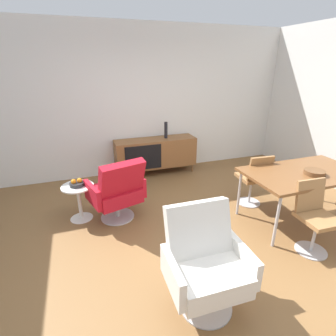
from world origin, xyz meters
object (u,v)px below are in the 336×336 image
(sideboard, at_px, (156,153))
(wooden_bowl_on_table, at_px, (315,172))
(dining_table, at_px, (304,175))
(vase_cobalt, at_px, (166,130))
(fruit_bowl, at_px, (77,183))
(dining_chair_front_left, at_px, (315,215))
(armchair_black_shell, at_px, (205,261))
(side_table_round, at_px, (79,198))
(lounge_chair_red, at_px, (117,190))
(dining_chair_back_left, at_px, (254,178))

(sideboard, distance_m, wooden_bowl_on_table, 2.84)
(dining_table, relative_size, wooden_bowl_on_table, 6.15)
(vase_cobalt, height_order, fruit_bowl, vase_cobalt)
(dining_chair_front_left, height_order, fruit_bowl, dining_chair_front_left)
(sideboard, xyz_separation_m, armchair_black_shell, (-0.48, -3.13, 0.03))
(side_table_round, bearing_deg, wooden_bowl_on_table, -21.27)
(wooden_bowl_on_table, bearing_deg, dining_table, 109.99)
(vase_cobalt, bearing_deg, dining_chair_front_left, -73.61)
(sideboard, height_order, dining_table, dining_table)
(dining_table, bearing_deg, wooden_bowl_on_table, -70.01)
(dining_chair_front_left, height_order, armchair_black_shell, armchair_black_shell)
(wooden_bowl_on_table, height_order, lounge_chair_red, lounge_chair_red)
(dining_chair_back_left, relative_size, armchair_black_shell, 0.90)
(sideboard, height_order, armchair_black_shell, armchair_black_shell)
(wooden_bowl_on_table, distance_m, armchair_black_shell, 2.08)
(vase_cobalt, height_order, dining_chair_back_left, vase_cobalt)
(dining_table, bearing_deg, fruit_bowl, 160.44)
(vase_cobalt, height_order, side_table_round, vase_cobalt)
(wooden_bowl_on_table, bearing_deg, dining_chair_back_left, 120.42)
(dining_table, relative_size, dining_chair_front_left, 1.87)
(dining_chair_back_left, bearing_deg, lounge_chair_red, 172.46)
(armchair_black_shell, bearing_deg, side_table_round, 118.93)
(lounge_chair_red, bearing_deg, armchair_black_shell, -72.84)
(dining_table, bearing_deg, lounge_chair_red, 160.93)
(dining_chair_front_left, distance_m, lounge_chair_red, 2.48)
(sideboard, relative_size, armchair_black_shell, 1.69)
(dining_chair_back_left, height_order, armchair_black_shell, armchair_black_shell)
(dining_chair_front_left, distance_m, side_table_round, 3.03)
(sideboard, bearing_deg, armchair_black_shell, -98.68)
(side_table_round, relative_size, fruit_bowl, 2.60)
(sideboard, height_order, side_table_round, sideboard)
(sideboard, distance_m, vase_cobalt, 0.49)
(vase_cobalt, bearing_deg, side_table_round, -143.77)
(armchair_black_shell, xyz_separation_m, side_table_round, (-1.03, 1.86, -0.15))
(armchair_black_shell, bearing_deg, fruit_bowl, 118.93)
(dining_chair_front_left, relative_size, fruit_bowl, 4.28)
(lounge_chair_red, bearing_deg, dining_table, -19.07)
(sideboard, relative_size, vase_cobalt, 5.00)
(lounge_chair_red, distance_m, side_table_round, 0.58)
(dining_chair_back_left, bearing_deg, dining_table, -57.64)
(vase_cobalt, xyz_separation_m, armchair_black_shell, (-0.70, -3.13, -0.41))
(vase_cobalt, relative_size, dining_chair_back_left, 0.37)
(vase_cobalt, height_order, lounge_chair_red, vase_cobalt)
(side_table_round, bearing_deg, dining_chair_front_left, -31.81)
(wooden_bowl_on_table, distance_m, dining_chair_back_left, 0.84)
(dining_table, distance_m, dining_chair_front_left, 0.70)
(sideboard, distance_m, fruit_bowl, 1.97)
(vase_cobalt, distance_m, side_table_round, 2.22)
(dining_chair_front_left, bearing_deg, wooden_bowl_on_table, 48.67)
(dining_table, height_order, dining_chair_back_left, dining_chair_back_left)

